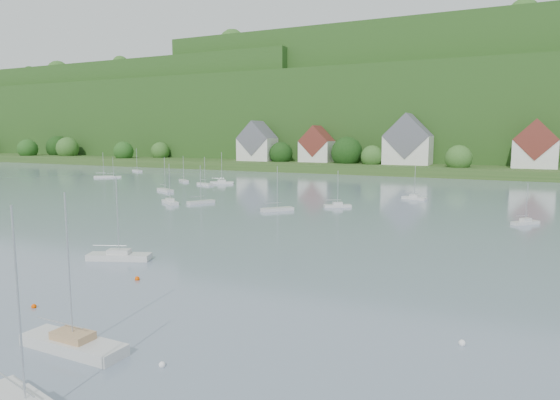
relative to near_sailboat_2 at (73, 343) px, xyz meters
name	(u,v)px	position (x,y,z in m)	size (l,w,h in m)	color
far_shore_strip	(400,166)	(-15.38, 169.20, 1.00)	(600.00, 60.00, 3.00)	#2D4F1D
forested_ridge	(432,116)	(-14.99, 237.77, 22.39)	(620.00, 181.22, 69.89)	#1A3C13
village_building_0	(257,144)	(-70.38, 156.20, 9.01)	(14.00, 10.40, 16.00)	silver
village_building_1	(317,147)	(-45.38, 158.20, 8.25)	(12.00, 9.36, 14.00)	silver
village_building_2	(408,144)	(-10.38, 157.20, 9.77)	(16.00, 11.44, 18.00)	silver
village_building_3	(535,148)	(29.62, 155.20, 8.93)	(13.00, 10.40, 15.50)	silver
near_sailboat_2	(73,343)	(0.00, 0.00, 0.00)	(7.56, 2.22, 10.17)	silver
near_sailboat_3	(119,256)	(-13.95, 18.78, -0.03)	(7.07, 4.32, 9.24)	silver
mooring_buoy_1	(162,367)	(6.54, 0.65, -0.50)	(0.41, 0.41, 0.41)	white
mooring_buoy_2	(34,308)	(-9.14, 4.29, -0.50)	(0.40, 0.40, 0.40)	#FF4E00
mooring_buoy_3	(137,280)	(-6.92, 13.70, -0.50)	(0.47, 0.47, 0.47)	#FF4E00
mooring_buoy_4	(462,345)	(22.31, 11.58, -0.50)	(0.46, 0.46, 0.46)	white
far_sailboat_cluster	(338,192)	(-12.48, 87.65, -0.13)	(190.55, 67.72, 8.71)	silver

